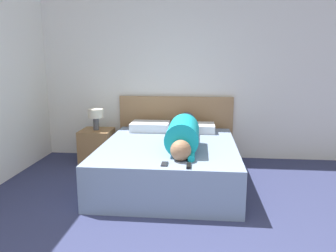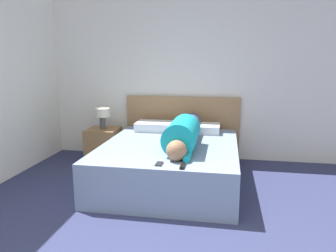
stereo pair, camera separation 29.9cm
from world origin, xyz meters
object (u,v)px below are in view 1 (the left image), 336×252
Objects in this scene: nightstand at (97,146)px; person_lying at (184,132)px; tv_remote at (189,166)px; cell_phone at (165,164)px; table_lamp at (96,115)px; pillow_near_headboard at (150,126)px; bed at (169,163)px; pillow_second at (196,128)px.

person_lying is (1.31, -0.74, 0.40)m from nightstand.
tv_remote reaches higher than cell_phone.
tv_remote is (1.40, -1.55, 0.26)m from nightstand.
pillow_near_headboard is (0.79, 0.03, -0.16)m from table_lamp.
tv_remote is at bearing -10.65° from cell_phone.
pillow_near_headboard reaches higher than bed.
nightstand is 1.56m from person_lying.
nightstand is 0.90× the size of pillow_near_headboard.
person_lying is 0.83m from tv_remote.
pillow_second is (0.14, 0.76, -0.10)m from person_lying.
nightstand is 0.85m from pillow_near_headboard.
person_lying is at bearing -29.21° from table_lamp.
cell_phone reaches higher than nightstand.
pillow_near_headboard is at bearing 111.11° from tv_remote.
person_lying reaches higher than tv_remote.
bed is 14.82× the size of cell_phone.
pillow_second is (1.45, 0.03, -0.16)m from table_lamp.
bed is 0.44m from person_lying.
pillow_near_headboard is (0.79, 0.03, 0.31)m from nightstand.
table_lamp is 2.10m from tv_remote.
table_lamp is 0.18× the size of person_lying.
bed is 0.93m from tv_remote.
cell_phone is (1.16, -1.51, 0.25)m from nightstand.
cell_phone is (-0.29, -1.53, -0.05)m from pillow_second.
person_lying is 0.93m from pillow_near_headboard.
table_lamp is at bearing -178.89° from pillow_second.
pillow_second is at bearing 88.08° from tv_remote.
table_lamp is at bearing 127.72° from cell_phone.
tv_remote is (1.40, -1.55, -0.21)m from table_lamp.
table_lamp is at bearing 150.79° from person_lying.
pillow_near_headboard reaches higher than cell_phone.
person_lying is at bearing 96.13° from tv_remote.
pillow_second reaches higher than cell_phone.
nightstand is at bearing -177.97° from pillow_near_headboard.
nightstand is (-1.13, 0.70, -0.00)m from bed.
tv_remote reaches higher than bed.
cell_phone is (0.37, -1.53, -0.05)m from pillow_near_headboard.
cell_phone is at bearing 169.35° from tv_remote.
tv_remote is at bearing -83.87° from person_lying.
bed is 12.84× the size of tv_remote.
pillow_second is at bearing 79.58° from person_lying.
pillow_near_headboard is at bearing 2.03° from nightstand.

